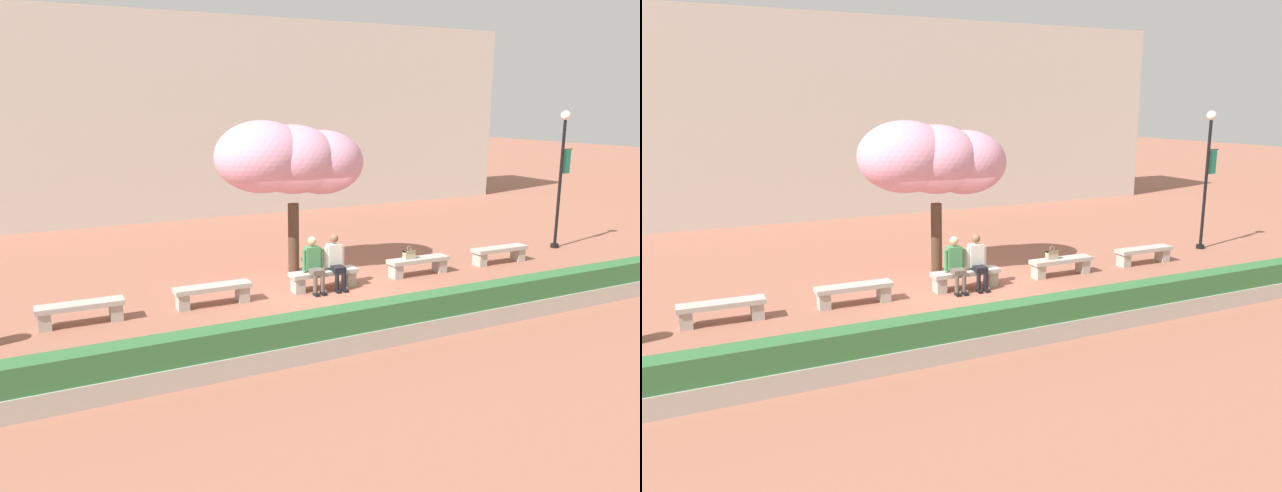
{
  "view_description": "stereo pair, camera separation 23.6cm",
  "coord_description": "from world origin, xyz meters",
  "views": [
    {
      "loc": [
        -6.47,
        -12.61,
        4.3
      ],
      "look_at": [
        0.0,
        0.2,
        1.0
      ],
      "focal_mm": 35.0,
      "sensor_mm": 36.0,
      "label": 1
    },
    {
      "loc": [
        -6.26,
        -12.72,
        4.3
      ],
      "look_at": [
        0.0,
        0.2,
        1.0
      ],
      "focal_mm": 35.0,
      "sensor_mm": 36.0,
      "label": 2
    }
  ],
  "objects": [
    {
      "name": "lamp_post_with_banner",
      "position": [
        8.26,
        0.67,
        2.45
      ],
      "size": [
        0.54,
        0.28,
        4.08
      ],
      "color": "black",
      "rests_on": "ground"
    },
    {
      "name": "stone_bench_near_west",
      "position": [
        -2.71,
        0.0,
        0.3
      ],
      "size": [
        1.69,
        0.45,
        0.45
      ],
      "color": "#ADA89E",
      "rests_on": "ground"
    },
    {
      "name": "stone_bench_near_east",
      "position": [
        2.71,
        0.0,
        0.3
      ],
      "size": [
        1.69,
        0.45,
        0.45
      ],
      "color": "#ADA89E",
      "rests_on": "ground"
    },
    {
      "name": "person_seated_right",
      "position": [
        0.28,
        -0.05,
        0.7
      ],
      "size": [
        0.51,
        0.7,
        1.29
      ],
      "color": "black",
      "rests_on": "ground"
    },
    {
      "name": "person_seated_left",
      "position": [
        -0.29,
        -0.05,
        0.7
      ],
      "size": [
        0.51,
        0.7,
        1.29
      ],
      "color": "black",
      "rests_on": "ground"
    },
    {
      "name": "stone_bench_west_end",
      "position": [
        -5.42,
        0.0,
        0.3
      ],
      "size": [
        1.69,
        0.45,
        0.45
      ],
      "color": "#ADA89E",
      "rests_on": "ground"
    },
    {
      "name": "planter_hedge_foreground",
      "position": [
        0.0,
        -3.54,
        0.39
      ],
      "size": [
        17.08,
        0.5,
        0.8
      ],
      "color": "#ADA89E",
      "rests_on": "ground"
    },
    {
      "name": "building_facade",
      "position": [
        0.0,
        12.29,
        3.73
      ],
      "size": [
        28.0,
        4.0,
        7.47
      ],
      "primitive_type": "cube",
      "color": "beige",
      "rests_on": "ground"
    },
    {
      "name": "stone_bench_center",
      "position": [
        0.0,
        0.0,
        0.3
      ],
      "size": [
        1.69,
        0.45,
        0.45
      ],
      "color": "#ADA89E",
      "rests_on": "ground"
    },
    {
      "name": "stone_bench_east_end",
      "position": [
        5.42,
        0.0,
        0.3
      ],
      "size": [
        1.69,
        0.45,
        0.45
      ],
      "color": "#ADA89E",
      "rests_on": "ground"
    },
    {
      "name": "ground_plane",
      "position": [
        0.0,
        0.0,
        0.0
      ],
      "size": [
        100.0,
        100.0,
        0.0
      ],
      "primitive_type": "plane",
      "color": "#9E604C"
    },
    {
      "name": "handbag",
      "position": [
        2.44,
        0.03,
        0.58
      ],
      "size": [
        0.3,
        0.15,
        0.34
      ],
      "color": "tan",
      "rests_on": "stone_bench_near_east"
    },
    {
      "name": "cherry_tree_main",
      "position": [
        -0.04,
        1.79,
        2.91
      ],
      "size": [
        3.88,
        2.38,
        3.89
      ],
      "color": "#473323",
      "rests_on": "ground"
    }
  ]
}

